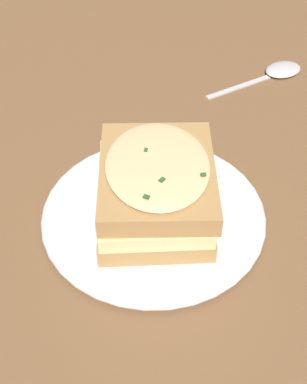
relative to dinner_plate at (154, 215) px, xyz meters
name	(u,v)px	position (x,y,z in m)	size (l,w,h in m)	color
ground_plane	(172,209)	(-0.02, 0.01, -0.01)	(2.40, 2.40, 0.00)	brown
dinner_plate	(154,215)	(0.00, 0.00, 0.00)	(0.24, 0.24, 0.01)	white
sandwich	(155,188)	(0.00, 0.00, 0.04)	(0.18, 0.16, 0.07)	#B2844C
spoon	(278,71)	(-0.33, 0.10, 0.00)	(0.13, 0.13, 0.01)	silver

